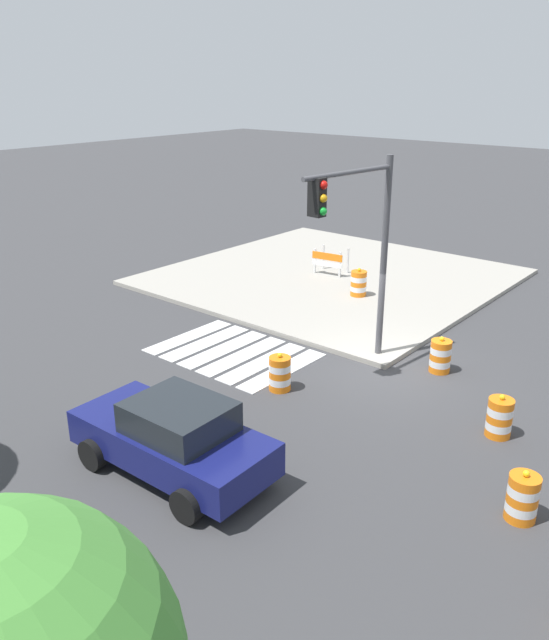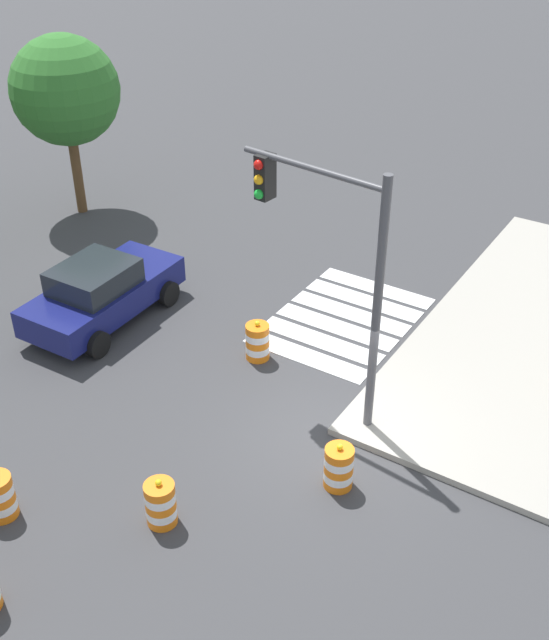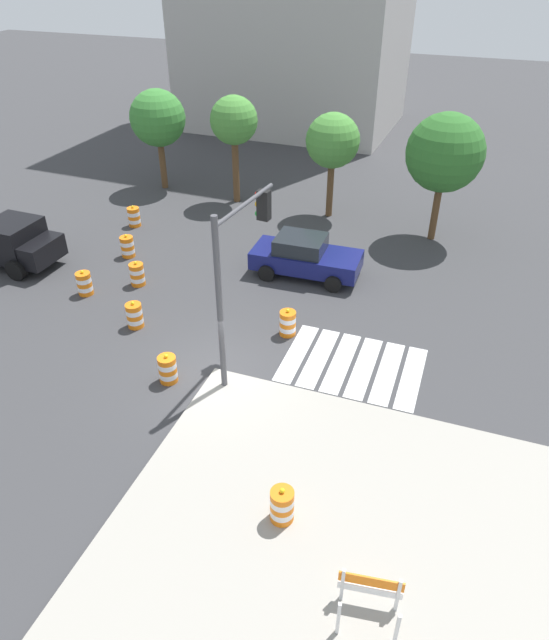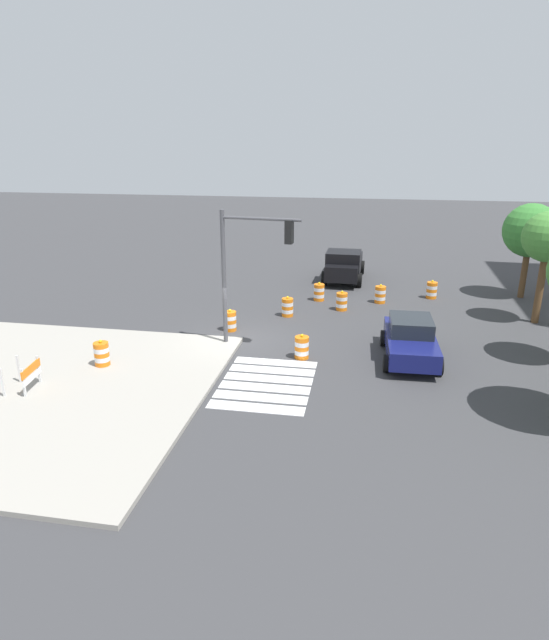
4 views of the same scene
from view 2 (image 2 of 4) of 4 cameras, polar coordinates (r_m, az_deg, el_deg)
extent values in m
plane|color=#38383A|center=(16.31, 3.92, -8.35)|extent=(120.00, 120.00, 0.00)
cube|color=silver|center=(18.44, 2.28, -2.66)|extent=(0.60, 3.20, 0.02)
cube|color=silver|center=(18.98, 3.44, -1.55)|extent=(0.60, 3.20, 0.02)
cube|color=silver|center=(19.53, 4.53, -0.49)|extent=(0.60, 3.20, 0.02)
cube|color=silver|center=(20.09, 5.56, 0.50)|extent=(0.60, 3.20, 0.02)
cube|color=silver|center=(20.66, 6.54, 1.44)|extent=(0.60, 3.20, 0.02)
cube|color=silver|center=(21.25, 7.46, 2.33)|extent=(0.60, 3.20, 0.02)
cube|color=navy|center=(19.92, -12.39, 1.79)|extent=(4.35, 1.96, 0.70)
cube|color=#1E2328|center=(19.45, -13.10, 3.09)|extent=(1.94, 1.65, 0.60)
cylinder|color=black|center=(21.51, -11.79, 3.26)|extent=(0.67, 0.26, 0.66)
cylinder|color=black|center=(20.40, -7.79, 1.94)|extent=(0.67, 0.26, 0.66)
cylinder|color=black|center=(19.94, -16.86, -0.10)|extent=(0.67, 0.26, 0.66)
cylinder|color=black|center=(18.73, -12.83, -1.74)|extent=(0.67, 0.26, 0.66)
cylinder|color=orange|center=(18.35, -1.24, -2.53)|extent=(0.56, 0.56, 0.18)
cylinder|color=white|center=(18.25, -1.25, -2.07)|extent=(0.56, 0.56, 0.18)
cylinder|color=orange|center=(18.15, -1.25, -1.60)|extent=(0.56, 0.56, 0.18)
cylinder|color=white|center=(18.04, -1.26, -1.13)|extent=(0.56, 0.56, 0.18)
cylinder|color=orange|center=(17.94, -1.27, -0.66)|extent=(0.56, 0.56, 0.18)
sphere|color=yellow|center=(17.86, -1.27, -0.25)|extent=(0.12, 0.12, 0.12)
cylinder|color=orange|center=(14.65, -8.22, -14.14)|extent=(0.56, 0.56, 0.18)
cylinder|color=white|center=(14.52, -8.28, -13.66)|extent=(0.56, 0.56, 0.18)
cylinder|color=orange|center=(14.39, -8.34, -13.17)|extent=(0.56, 0.56, 0.18)
cylinder|color=white|center=(14.27, -8.40, -12.66)|extent=(0.56, 0.56, 0.18)
cylinder|color=orange|center=(14.14, -8.46, -12.15)|extent=(0.56, 0.56, 0.18)
sphere|color=yellow|center=(14.03, -8.51, -11.72)|extent=(0.12, 0.12, 0.12)
cylinder|color=orange|center=(15.45, -19.26, -13.05)|extent=(0.56, 0.56, 0.18)
cylinder|color=white|center=(15.32, -19.38, -12.58)|extent=(0.56, 0.56, 0.18)
cylinder|color=orange|center=(15.20, 4.66, -11.70)|extent=(0.56, 0.56, 0.18)
cylinder|color=white|center=(15.07, 4.69, -11.21)|extent=(0.56, 0.56, 0.18)
cylinder|color=orange|center=(14.95, 4.72, -10.72)|extent=(0.56, 0.56, 0.18)
cylinder|color=white|center=(14.82, 4.75, -10.21)|extent=(0.56, 0.56, 0.18)
cylinder|color=orange|center=(14.70, 4.79, -9.70)|extent=(0.56, 0.56, 0.18)
sphere|color=yellow|center=(14.60, 4.81, -9.27)|extent=(0.12, 0.12, 0.12)
cylinder|color=#4C4C51|center=(14.80, 7.50, 0.63)|extent=(0.18, 0.18, 5.50)
cylinder|color=#4C4C51|center=(14.46, 2.78, 11.03)|extent=(0.48, 3.19, 0.12)
cube|color=black|center=(15.27, -0.69, 10.46)|extent=(0.39, 0.32, 0.90)
sphere|color=red|center=(15.02, -1.17, 11.30)|extent=(0.20, 0.20, 0.20)
sphere|color=#F2A514|center=(15.14, -1.16, 10.25)|extent=(0.20, 0.20, 0.20)
sphere|color=green|center=(15.25, -1.14, 9.21)|extent=(0.20, 0.20, 0.20)
cylinder|color=brown|center=(25.66, -14.28, 10.57)|extent=(0.31, 0.31, 2.77)
sphere|color=#2D6B28|center=(24.85, -15.10, 15.94)|extent=(3.26, 3.26, 3.26)
camera|label=1|loc=(20.33, -49.63, 12.82)|focal=36.21mm
camera|label=3|loc=(18.77, 60.16, 20.53)|focal=32.22mm
camera|label=4|loc=(33.64, 15.75, 27.64)|focal=29.92mm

